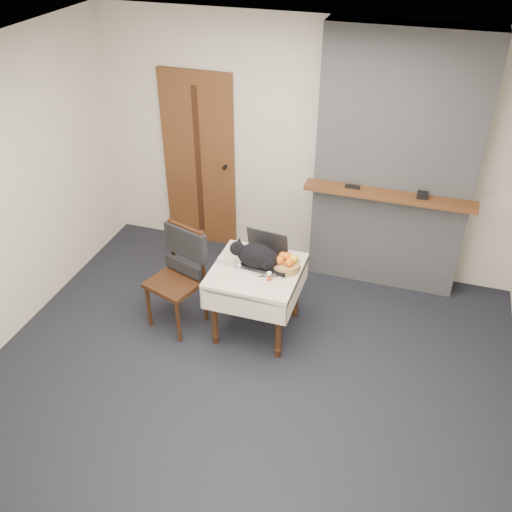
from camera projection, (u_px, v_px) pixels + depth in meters
The scene contains 12 objects.
ground at pixel (245, 376), 4.96m from camera, with size 4.50×4.50×0.00m, color black.
room_shell at pixel (262, 168), 4.34m from camera, with size 4.52×4.01×2.61m.
door at pixel (199, 162), 6.27m from camera, with size 0.82×0.10×2.00m.
chimney at pixel (395, 166), 5.46m from camera, with size 1.62×0.48×2.60m.
side_table at pixel (256, 279), 5.14m from camera, with size 0.78×0.78×0.70m.
laptop at pixel (263, 256), 5.13m from camera, with size 0.42×0.37×0.29m.
cat at pixel (258, 257), 5.04m from camera, with size 0.54×0.24×0.26m.
cream_jar at pixel (222, 261), 5.12m from camera, with size 0.07×0.07×0.08m, color silver.
pill_bottle at pixel (269, 276), 4.91m from camera, with size 0.04×0.04×0.08m.
fruit_basket at pixel (286, 264), 5.05m from camera, with size 0.25×0.25×0.14m.
desk_clutter at pixel (274, 272), 5.04m from camera, with size 0.15×0.02×0.01m, color black.
chair at pixel (181, 263), 5.26m from camera, with size 0.57×0.56×1.00m.
Camera 1 is at (1.18, -3.34, 3.62)m, focal length 40.00 mm.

